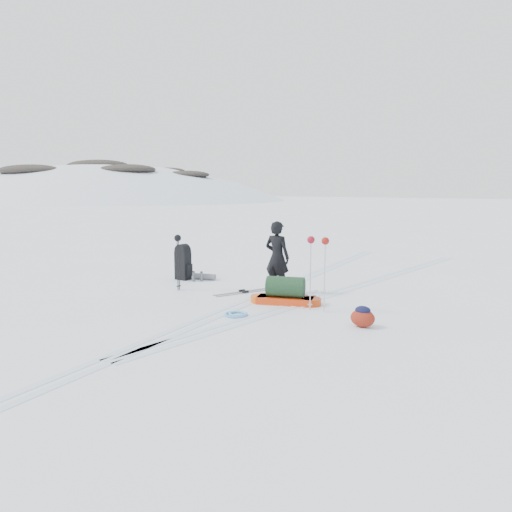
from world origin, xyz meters
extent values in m
plane|color=white|center=(0.00, 0.00, 0.00)|extent=(200.00, 200.00, 0.00)
ellipsoid|color=white|center=(-70.00, 55.00, -40.00)|extent=(143.00, 121.00, 93.50)
ellipsoid|color=black|center=(-70.00, 55.00, 6.35)|extent=(13.00, 10.00, 2.20)
ellipsoid|color=black|center=(-56.00, 49.00, 5.21)|extent=(10.40, 8.00, 1.76)
ellipsoid|color=black|center=(-83.00, 60.00, 5.41)|extent=(9.10, 7.00, 1.54)
ellipsoid|color=black|center=(-70.00, 41.00, 5.08)|extent=(11.70, 9.00, 1.98)
ellipsoid|color=black|center=(-61.00, 64.00, 5.45)|extent=(7.80, 6.00, 1.32)
ellipsoid|color=black|center=(-78.00, 47.00, 5.64)|extent=(9.88, 7.60, 1.67)
ellipsoid|color=black|center=(-50.00, 57.00, 4.46)|extent=(8.32, 6.40, 1.41)
ellipsoid|color=black|center=(-88.00, 51.00, 4.74)|extent=(7.80, 6.00, 1.32)
cube|color=silver|center=(-0.12, 0.00, 0.00)|extent=(1.40, 17.97, 0.01)
cube|color=silver|center=(0.12, 0.00, 0.00)|extent=(1.40, 17.97, 0.01)
cube|color=silver|center=(1.28, 2.00, 0.00)|extent=(2.09, 13.88, 0.01)
cube|color=silver|center=(1.52, 2.00, 0.00)|extent=(2.09, 13.88, 0.01)
imported|color=black|center=(0.13, 0.52, 0.86)|extent=(0.64, 0.42, 1.73)
cube|color=red|center=(0.83, -0.32, 0.08)|extent=(1.31, 0.85, 0.15)
cylinder|color=#C2380B|center=(1.36, -0.15, 0.08)|extent=(0.56, 0.56, 0.15)
cylinder|color=#E3550D|center=(0.30, -0.49, 0.08)|extent=(0.56, 0.56, 0.15)
cylinder|color=#15301B|center=(0.83, -0.32, 0.37)|extent=(0.91, 0.67, 0.45)
cube|color=black|center=(-2.92, 0.67, 0.39)|extent=(0.40, 0.29, 0.77)
cylinder|color=black|center=(-2.92, 0.67, 0.79)|extent=(0.39, 0.28, 0.37)
cube|color=black|center=(-2.72, 0.69, 0.28)|extent=(0.10, 0.20, 0.33)
cylinder|color=slate|center=(-2.41, 0.98, 0.08)|extent=(0.63, 0.29, 0.17)
cylinder|color=black|center=(-2.10, -0.42, 0.63)|extent=(0.03, 0.03, 1.27)
cylinder|color=black|center=(-2.07, -0.50, 0.63)|extent=(0.03, 0.03, 1.27)
torus|color=black|center=(-2.10, -0.42, 0.10)|extent=(0.12, 0.12, 0.01)
torus|color=black|center=(-2.07, -0.50, 0.10)|extent=(0.12, 0.12, 0.01)
sphere|color=black|center=(-2.08, -0.47, 1.29)|extent=(0.17, 0.17, 0.17)
cylinder|color=#AFB1B6|center=(1.52, -0.52, 0.72)|extent=(0.03, 0.03, 1.43)
cylinder|color=silver|center=(1.85, -0.55, 0.72)|extent=(0.03, 0.03, 1.43)
torus|color=#B4B6BC|center=(1.52, -0.52, 0.11)|extent=(0.11, 0.11, 0.01)
torus|color=#B0B2B7|center=(1.85, -0.55, 0.11)|extent=(0.11, 0.11, 0.01)
sphere|color=maroon|center=(1.52, -0.52, 1.45)|extent=(0.15, 0.15, 0.15)
sphere|color=maroon|center=(1.85, -0.55, 1.45)|extent=(0.15, 0.15, 0.15)
cube|color=#979A9F|center=(-0.50, 0.12, 0.01)|extent=(0.73, 1.45, 0.01)
cube|color=gray|center=(-0.65, 0.18, 0.01)|extent=(0.73, 1.45, 0.01)
cube|color=black|center=(-0.50, 0.12, 0.04)|extent=(0.12, 0.17, 0.04)
cube|color=black|center=(-0.65, 0.18, 0.04)|extent=(0.12, 0.17, 0.04)
cube|color=silver|center=(0.97, 0.36, 0.01)|extent=(0.45, 1.94, 0.02)
cube|color=silver|center=(1.16, 0.39, 0.01)|extent=(0.45, 1.94, 0.02)
cube|color=black|center=(0.97, 0.36, 0.04)|extent=(0.11, 0.21, 0.05)
cube|color=black|center=(1.16, 0.39, 0.04)|extent=(0.11, 0.21, 0.05)
torus|color=#5B9ADE|center=(0.50, -1.73, 0.02)|extent=(0.59, 0.59, 0.05)
torus|color=#62CAF0|center=(0.50, -1.69, 0.04)|extent=(0.46, 0.46, 0.04)
ellipsoid|color=maroon|center=(2.89, -1.16, 0.16)|extent=(0.52, 0.44, 0.32)
ellipsoid|color=black|center=(2.89, -1.16, 0.31)|extent=(0.33, 0.29, 0.16)
cylinder|color=#505357|center=(-2.48, 0.59, 0.13)|extent=(0.08, 0.08, 0.25)
cylinder|color=slate|center=(-2.34, 0.75, 0.12)|extent=(0.08, 0.08, 0.23)
cylinder|color=black|center=(-2.48, 0.59, 0.27)|extent=(0.07, 0.07, 0.03)
cylinder|color=black|center=(-2.34, 0.75, 0.25)|extent=(0.07, 0.07, 0.03)
ellipsoid|color=black|center=(-0.06, 1.06, 0.10)|extent=(0.35, 0.28, 0.20)
camera|label=1|loc=(5.94, -9.63, 2.54)|focal=35.00mm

